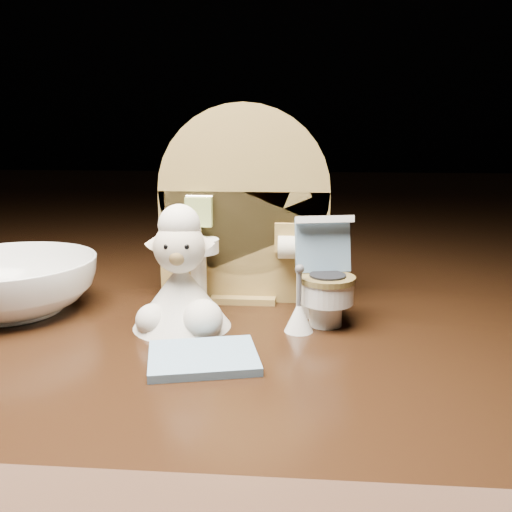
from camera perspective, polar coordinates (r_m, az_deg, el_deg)
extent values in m
cube|color=black|center=(0.41, -2.06, -13.68)|extent=(2.50, 2.50, 0.10)
cube|color=olive|center=(0.44, -1.17, 1.02)|extent=(0.13, 0.02, 0.09)
cylinder|color=olive|center=(0.44, -1.20, 6.56)|extent=(0.13, 0.02, 0.13)
cube|color=olive|center=(0.45, -1.15, -4.00)|extent=(0.05, 0.04, 0.01)
cylinder|color=white|center=(0.43, -5.74, -2.12)|extent=(0.01, 0.01, 0.04)
cylinder|color=white|center=(0.43, -5.89, 1.02)|extent=(0.03, 0.03, 0.01)
cylinder|color=silver|center=(0.43, -5.70, 2.57)|extent=(0.00, 0.00, 0.01)
cube|color=#9AAF5C|center=(0.43, -5.74, 4.40)|extent=(0.02, 0.01, 0.02)
cube|color=olive|center=(0.43, 3.48, 1.83)|extent=(0.02, 0.01, 0.02)
cylinder|color=beige|center=(0.42, 3.45, 0.87)|extent=(0.02, 0.02, 0.02)
cylinder|color=white|center=(0.40, 6.95, -5.68)|extent=(0.02, 0.02, 0.02)
cylinder|color=white|center=(0.39, 7.12, -3.57)|extent=(0.04, 0.04, 0.02)
cylinder|color=brown|center=(0.39, 7.16, -2.30)|extent=(0.04, 0.04, 0.00)
cube|color=white|center=(0.41, 6.33, -2.92)|extent=(0.03, 0.02, 0.05)
cube|color=#6A8DA9|center=(0.40, 6.68, 1.13)|extent=(0.04, 0.02, 0.04)
cube|color=white|center=(0.39, 6.89, 3.66)|extent=(0.04, 0.02, 0.01)
cylinder|color=#9EBF38|center=(0.41, 7.60, 0.98)|extent=(0.01, 0.01, 0.01)
cube|color=#6A8DA9|center=(0.34, -5.31, -10.08)|extent=(0.07, 0.06, 0.00)
cone|color=white|center=(0.38, 4.30, -6.01)|extent=(0.02, 0.02, 0.02)
cylinder|color=#59595B|center=(0.38, 4.35, -3.22)|extent=(0.00, 0.00, 0.03)
sphere|color=#59595B|center=(0.37, 4.39, -1.29)|extent=(0.01, 0.01, 0.01)
cone|color=silver|center=(0.39, -7.47, -3.87)|extent=(0.07, 0.07, 0.04)
sphere|color=silver|center=(0.38, -5.37, -6.32)|extent=(0.03, 0.03, 0.03)
sphere|color=silver|center=(0.39, -10.31, -6.35)|extent=(0.02, 0.02, 0.02)
sphere|color=beige|center=(0.38, -7.66, 0.86)|extent=(0.03, 0.03, 0.03)
sphere|color=olive|center=(0.37, -7.88, -0.06)|extent=(0.01, 0.01, 0.01)
sphere|color=silver|center=(0.38, -7.69, 3.08)|extent=(0.03, 0.03, 0.03)
cone|color=beige|center=(0.38, -9.96, 1.58)|extent=(0.02, 0.01, 0.02)
cone|color=beige|center=(0.38, -5.29, 1.60)|extent=(0.02, 0.01, 0.02)
sphere|color=black|center=(0.37, -8.90, 0.90)|extent=(0.00, 0.00, 0.00)
sphere|color=black|center=(0.37, -6.99, 0.91)|extent=(0.00, 0.00, 0.00)
imported|color=white|center=(0.46, -23.40, -2.71)|extent=(0.15, 0.15, 0.04)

